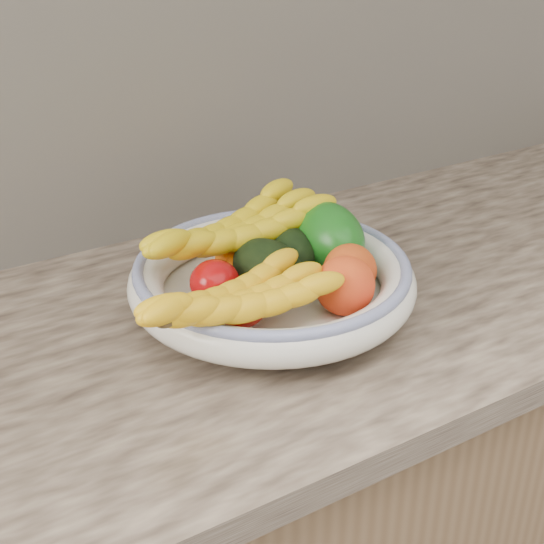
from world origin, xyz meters
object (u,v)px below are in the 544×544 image
Objects in this scene: green_mango at (328,237)px; fruit_bowl at (272,279)px; banana_bunch_front at (237,305)px; banana_bunch_back at (236,237)px.

fruit_bowl is at bearing -163.00° from green_mango.
green_mango is 0.50× the size of banana_bunch_front.
fruit_bowl is 1.39× the size of banana_bunch_front.
green_mango is 0.43× the size of banana_bunch_back.
banana_bunch_front is at bearing -147.74° from green_mango.
banana_bunch_front is at bearing -139.33° from fruit_bowl.
green_mango is at bearing 12.85° from fruit_bowl.
banana_bunch_back reaches higher than banana_bunch_front.
banana_bunch_back is (-0.12, 0.05, 0.01)m from green_mango.
green_mango reaches higher than banana_bunch_front.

